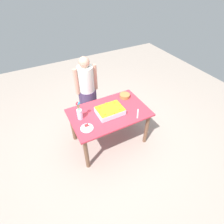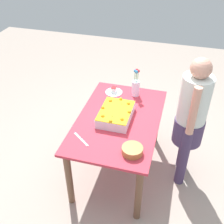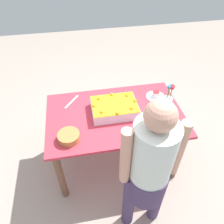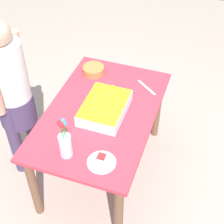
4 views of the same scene
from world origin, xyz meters
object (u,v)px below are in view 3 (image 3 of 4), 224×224
(fruit_bowl, at_px, (69,137))
(cake_knife, at_px, (72,102))
(person_standing, at_px, (149,169))
(sheet_cake, at_px, (115,108))
(serving_plate_with_slice, at_px, (156,96))
(flower_vase, at_px, (167,104))

(fruit_bowl, bearing_deg, cake_knife, 84.88)
(person_standing, bearing_deg, sheet_cake, 8.15)
(serving_plate_with_slice, height_order, person_standing, person_standing)
(sheet_cake, bearing_deg, serving_plate_with_slice, 17.54)
(fruit_bowl, bearing_deg, serving_plate_with_slice, 24.46)
(flower_vase, height_order, fruit_bowl, flower_vase)
(serving_plate_with_slice, relative_size, person_standing, 0.14)
(serving_plate_with_slice, xyz_separation_m, flower_vase, (0.01, -0.26, 0.10))
(cake_knife, bearing_deg, flower_vase, -73.16)
(cake_knife, xyz_separation_m, fruit_bowl, (-0.05, -0.51, 0.03))
(sheet_cake, xyz_separation_m, serving_plate_with_slice, (0.48, 0.15, -0.04))
(sheet_cake, distance_m, cake_knife, 0.48)
(serving_plate_with_slice, distance_m, flower_vase, 0.28)
(sheet_cake, relative_size, serving_plate_with_slice, 2.19)
(serving_plate_with_slice, distance_m, cake_knife, 0.91)
(sheet_cake, distance_m, fruit_bowl, 0.54)
(flower_vase, relative_size, fruit_bowl, 1.75)
(serving_plate_with_slice, bearing_deg, cake_knife, 174.72)
(serving_plate_with_slice, relative_size, fruit_bowl, 1.05)
(serving_plate_with_slice, xyz_separation_m, cake_knife, (-0.90, 0.08, -0.02))
(flower_vase, distance_m, fruit_bowl, 0.98)
(fruit_bowl, bearing_deg, flower_vase, 10.03)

